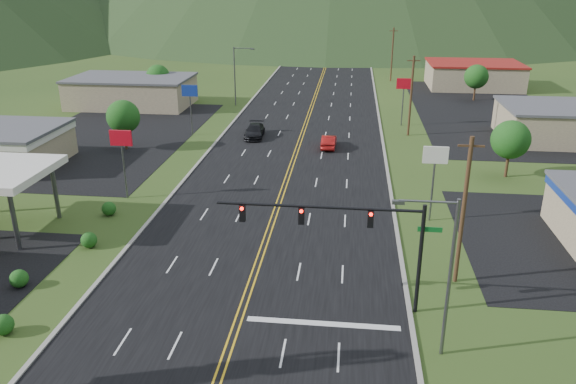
# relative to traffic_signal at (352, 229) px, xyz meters

# --- Properties ---
(traffic_signal) EXTENTS (13.10, 0.43, 7.00)m
(traffic_signal) POSITION_rel_traffic_signal_xyz_m (0.00, 0.00, 0.00)
(traffic_signal) COLOR black
(traffic_signal) RESTS_ON ground
(streetlight_east) EXTENTS (3.28, 0.25, 9.00)m
(streetlight_east) POSITION_rel_traffic_signal_xyz_m (4.70, -4.00, -0.15)
(streetlight_east) COLOR #59595E
(streetlight_east) RESTS_ON ground
(streetlight_west) EXTENTS (3.28, 0.25, 9.00)m
(streetlight_west) POSITION_rel_traffic_signal_xyz_m (-18.16, 56.00, -0.15)
(streetlight_west) COLOR #59595E
(streetlight_west) RESTS_ON ground
(building_west_far) EXTENTS (18.40, 11.40, 4.50)m
(building_west_far) POSITION_rel_traffic_signal_xyz_m (-34.48, 54.00, -3.07)
(building_west_far) COLOR tan
(building_west_far) RESTS_ON ground
(building_east_mid) EXTENTS (14.40, 11.40, 4.30)m
(building_east_mid) POSITION_rel_traffic_signal_xyz_m (25.52, 41.00, -3.17)
(building_east_mid) COLOR tan
(building_east_mid) RESTS_ON ground
(building_east_far) EXTENTS (16.40, 12.40, 4.50)m
(building_east_far) POSITION_rel_traffic_signal_xyz_m (21.52, 76.00, -3.07)
(building_east_far) COLOR tan
(building_east_far) RESTS_ON ground
(pole_sign_west_a) EXTENTS (2.00, 0.18, 6.40)m
(pole_sign_west_a) POSITION_rel_traffic_signal_xyz_m (-20.48, 16.00, -0.28)
(pole_sign_west_a) COLOR #59595E
(pole_sign_west_a) RESTS_ON ground
(pole_sign_west_b) EXTENTS (2.00, 0.18, 6.40)m
(pole_sign_west_b) POSITION_rel_traffic_signal_xyz_m (-20.48, 38.00, -0.28)
(pole_sign_west_b) COLOR #59595E
(pole_sign_west_b) RESTS_ON ground
(pole_sign_east_a) EXTENTS (2.00, 0.18, 6.40)m
(pole_sign_east_a) POSITION_rel_traffic_signal_xyz_m (6.52, 14.00, -0.28)
(pole_sign_east_a) COLOR #59595E
(pole_sign_east_a) RESTS_ON ground
(pole_sign_east_b) EXTENTS (2.00, 0.18, 6.40)m
(pole_sign_east_b) POSITION_rel_traffic_signal_xyz_m (6.52, 46.00, -0.28)
(pole_sign_east_b) COLOR #59595E
(pole_sign_east_b) RESTS_ON ground
(tree_west_a) EXTENTS (3.84, 3.84, 5.82)m
(tree_west_a) POSITION_rel_traffic_signal_xyz_m (-26.48, 31.00, -1.44)
(tree_west_a) COLOR #382314
(tree_west_a) RESTS_ON ground
(tree_west_b) EXTENTS (3.84, 3.84, 5.82)m
(tree_west_b) POSITION_rel_traffic_signal_xyz_m (-31.48, 58.00, -1.44)
(tree_west_b) COLOR #382314
(tree_west_b) RESTS_ON ground
(tree_east_a) EXTENTS (3.84, 3.84, 5.82)m
(tree_east_a) POSITION_rel_traffic_signal_xyz_m (15.52, 26.00, -1.44)
(tree_east_a) COLOR #382314
(tree_east_a) RESTS_ON ground
(tree_east_b) EXTENTS (3.84, 3.84, 5.82)m
(tree_east_b) POSITION_rel_traffic_signal_xyz_m (19.52, 64.00, -1.44)
(tree_east_b) COLOR #382314
(tree_east_b) RESTS_ON ground
(utility_pole_a) EXTENTS (1.60, 0.28, 10.00)m
(utility_pole_a) POSITION_rel_traffic_signal_xyz_m (7.02, 4.00, -0.20)
(utility_pole_a) COLOR #382314
(utility_pole_a) RESTS_ON ground
(utility_pole_b) EXTENTS (1.60, 0.28, 10.00)m
(utility_pole_b) POSITION_rel_traffic_signal_xyz_m (7.02, 41.00, -0.20)
(utility_pole_b) COLOR #382314
(utility_pole_b) RESTS_ON ground
(utility_pole_c) EXTENTS (1.60, 0.28, 10.00)m
(utility_pole_c) POSITION_rel_traffic_signal_xyz_m (7.02, 81.00, -0.20)
(utility_pole_c) COLOR #382314
(utility_pole_c) RESTS_ON ground
(utility_pole_d) EXTENTS (1.60, 0.28, 10.00)m
(utility_pole_d) POSITION_rel_traffic_signal_xyz_m (7.02, 121.00, -0.20)
(utility_pole_d) COLOR #382314
(utility_pole_d) RESTS_ON ground
(car_dark_mid) EXTENTS (2.47, 5.55, 1.58)m
(car_dark_mid) POSITION_rel_traffic_signal_xyz_m (-12.31, 37.72, -4.54)
(car_dark_mid) COLOR black
(car_dark_mid) RESTS_ON ground
(car_red_far) EXTENTS (1.71, 4.64, 1.52)m
(car_red_far) POSITION_rel_traffic_signal_xyz_m (-2.81, 34.18, -4.57)
(car_red_far) COLOR #A01211
(car_red_far) RESTS_ON ground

